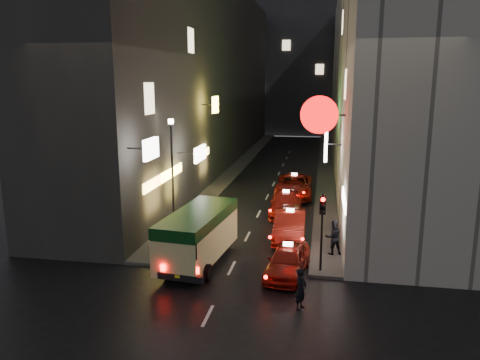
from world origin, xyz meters
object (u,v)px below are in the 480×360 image
Objects in this scene: minibus at (198,231)px; pedestrian_crossing at (301,286)px; taxi_near at (288,258)px; lamp_post at (172,168)px; traffic_light at (322,216)px.

minibus is 6.20m from pedestrian_crossing.
taxi_near is 8.81m from lamp_post.
minibus is at bearing 176.25° from traffic_light.
lamp_post is (-2.57, 4.16, 2.13)m from minibus.
traffic_light is at bearing 11.24° from pedestrian_crossing.
lamp_post is (-7.50, 7.86, 2.82)m from pedestrian_crossing.
traffic_light is 9.42m from lamp_post.
taxi_near is at bearing -8.72° from minibus.
taxi_near is 3.14m from pedestrian_crossing.
minibus is 4.33m from taxi_near.
pedestrian_crossing is 3.84m from traffic_light.
taxi_near is 2.39m from traffic_light.
lamp_post reaches higher than traffic_light.
lamp_post is (-8.20, 4.53, 1.04)m from traffic_light.
lamp_post is (-6.77, 4.80, 2.94)m from taxi_near.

